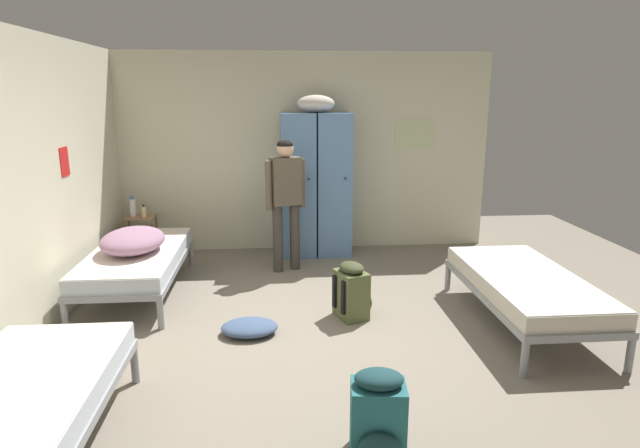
% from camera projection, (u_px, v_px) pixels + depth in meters
% --- Properties ---
extents(ground_plane, '(8.84, 8.84, 0.00)m').
position_uv_depth(ground_plane, '(323.00, 335.00, 4.76)').
color(ground_plane, gray).
extents(room_backdrop, '(4.98, 5.59, 2.62)m').
position_uv_depth(room_backdrop, '(190.00, 169.00, 5.62)').
color(room_backdrop, beige).
rests_on(room_backdrop, ground_plane).
extents(locker_bank, '(0.90, 0.55, 2.07)m').
position_uv_depth(locker_bank, '(316.00, 182.00, 6.94)').
color(locker_bank, '#5B84B2').
rests_on(locker_bank, ground_plane).
extents(shelf_unit, '(0.38, 0.30, 0.57)m').
position_uv_depth(shelf_unit, '(141.00, 233.00, 6.82)').
color(shelf_unit, '#99704C').
rests_on(shelf_unit, ground_plane).
extents(bed_left_front, '(0.90, 1.90, 0.49)m').
position_uv_depth(bed_left_front, '(12.00, 411.00, 2.97)').
color(bed_left_front, gray).
rests_on(bed_left_front, ground_plane).
extents(bed_left_rear, '(0.90, 1.90, 0.49)m').
position_uv_depth(bed_left_rear, '(136.00, 260.00, 5.64)').
color(bed_left_rear, gray).
rests_on(bed_left_rear, ground_plane).
extents(bed_right, '(0.90, 1.90, 0.49)m').
position_uv_depth(bed_right, '(526.00, 285.00, 4.89)').
color(bed_right, gray).
rests_on(bed_right, ground_plane).
extents(bedding_heap, '(0.64, 0.85, 0.24)m').
position_uv_depth(bedding_heap, '(133.00, 240.00, 5.53)').
color(bedding_heap, gray).
rests_on(bedding_heap, bed_left_rear).
extents(person_traveler, '(0.47, 0.30, 1.57)m').
position_uv_depth(person_traveler, '(286.00, 193.00, 6.26)').
color(person_traveler, '#3D3833').
rests_on(person_traveler, ground_plane).
extents(water_bottle, '(0.08, 0.08, 0.26)m').
position_uv_depth(water_bottle, '(133.00, 207.00, 6.75)').
color(water_bottle, white).
rests_on(water_bottle, shelf_unit).
extents(lotion_bottle, '(0.05, 0.05, 0.16)m').
position_uv_depth(lotion_bottle, '(144.00, 211.00, 6.72)').
color(lotion_bottle, beige).
rests_on(lotion_bottle, shelf_unit).
extents(backpack_olive, '(0.40, 0.38, 0.55)m').
position_uv_depth(backpack_olive, '(352.00, 291.00, 5.07)').
color(backpack_olive, '#566038').
rests_on(backpack_olive, ground_plane).
extents(backpack_teal, '(0.34, 0.36, 0.55)m').
position_uv_depth(backpack_teal, '(378.00, 417.00, 3.12)').
color(backpack_teal, '#23666B').
rests_on(backpack_teal, ground_plane).
extents(clothes_pile_denim, '(0.51, 0.39, 0.12)m').
position_uv_depth(clothes_pile_denim, '(249.00, 327.00, 4.76)').
color(clothes_pile_denim, '#42567A').
rests_on(clothes_pile_denim, ground_plane).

